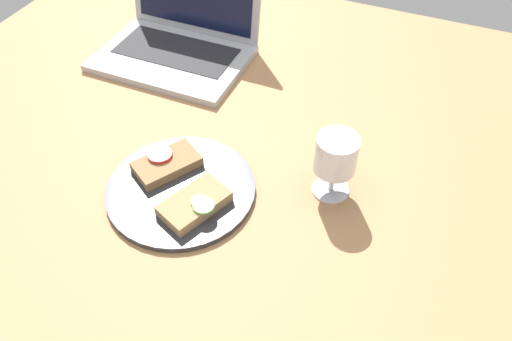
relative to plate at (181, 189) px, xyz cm
name	(u,v)px	position (x,y,z in cm)	size (l,w,h in cm)	color
wooden_table	(206,176)	(1.48, 6.06, -2.06)	(140.00, 140.00, 3.00)	#B27F51
plate	(181,189)	(0.00, 0.00, 0.00)	(25.37, 25.37, 1.12)	#333338
sandwich_with_cucumber	(195,204)	(4.48, -3.12, 1.65)	(10.19, 12.69, 2.48)	#A88456
sandwich_with_tomato	(166,163)	(-4.47, 3.14, 1.57)	(11.19, 12.76, 2.43)	#937047
wine_glass	(336,157)	(23.35, 10.23, 7.35)	(6.95, 6.95, 11.81)	white
laptop	(179,35)	(-20.76, 37.50, 3.83)	(32.65, 26.27, 21.84)	#ADAFB5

